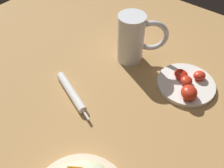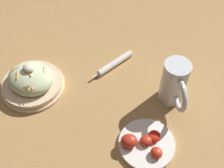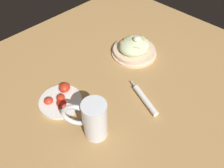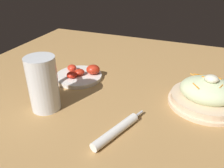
# 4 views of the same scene
# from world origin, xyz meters

# --- Properties ---
(ground_plane) EXTENTS (1.43, 1.43, 0.00)m
(ground_plane) POSITION_xyz_m (0.00, 0.00, 0.00)
(ground_plane) COLOR #B2844C
(salad_plate) EXTENTS (0.22, 0.22, 0.10)m
(salad_plate) POSITION_xyz_m (-0.19, -0.14, 0.03)
(salad_plate) COLOR beige
(salad_plate) RESTS_ON ground_plane
(beer_mug) EXTENTS (0.12, 0.14, 0.16)m
(beer_mug) POSITION_xyz_m (0.25, 0.05, 0.07)
(beer_mug) COLOR white
(beer_mug) RESTS_ON ground_plane
(napkin_roll) EXTENTS (0.08, 0.19, 0.02)m
(napkin_roll) POSITION_xyz_m (0.01, 0.10, 0.01)
(napkin_roll) COLOR white
(napkin_roll) RESTS_ON ground_plane
(tomato_plate) EXTENTS (0.17, 0.17, 0.05)m
(tomato_plate) POSITION_xyz_m (0.25, -0.15, 0.01)
(tomato_plate) COLOR white
(tomato_plate) RESTS_ON ground_plane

